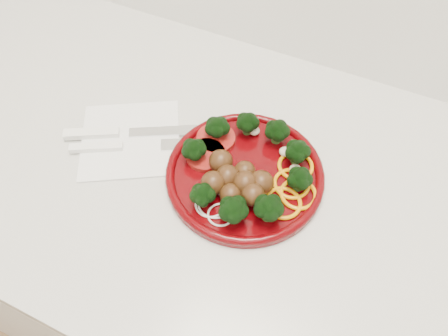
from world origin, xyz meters
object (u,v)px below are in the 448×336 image
at_px(napkin, 131,139).
at_px(fork, 111,147).
at_px(knife, 115,133).
at_px(plate, 245,172).

xyz_separation_m(napkin, fork, (-0.02, -0.03, 0.01)).
bearing_deg(knife, napkin, -22.66).
relative_size(knife, fork, 1.13).
bearing_deg(napkin, knife, -173.79).
height_order(plate, napkin, plate).
distance_m(knife, fork, 0.03).
distance_m(plate, fork, 0.22).
xyz_separation_m(plate, napkin, (-0.20, -0.01, -0.02)).
distance_m(napkin, fork, 0.03).
bearing_deg(knife, plate, -25.95).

